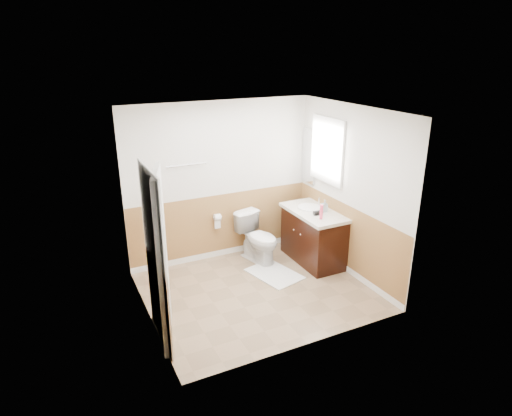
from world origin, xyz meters
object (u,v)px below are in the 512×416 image
toilet (258,238)px  soap_dispenser (325,206)px  bath_mat (274,274)px  lotion_bottle (321,212)px  vanity_cabinet (313,238)px

toilet → soap_dispenser: soap_dispenser is taller
bath_mat → lotion_bottle: bearing=-14.6°
bath_mat → vanity_cabinet: (0.77, 0.15, 0.39)m
toilet → soap_dispenser: (0.89, -0.48, 0.56)m
toilet → lotion_bottle: 1.14m
vanity_cabinet → lotion_bottle: bearing=-107.2°
lotion_bottle → soap_dispenser: 0.32m
vanity_cabinet → lotion_bottle: 0.65m
toilet → lotion_bottle: size_ratio=3.51×
vanity_cabinet → soap_dispenser: soap_dispenser is taller
toilet → vanity_cabinet: (0.77, -0.39, 0.01)m
lotion_bottle → soap_dispenser: lotion_bottle is taller
toilet → lotion_bottle: bearing=-60.9°
toilet → vanity_cabinet: vanity_cabinet is taller
bath_mat → lotion_bottle: 1.18m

